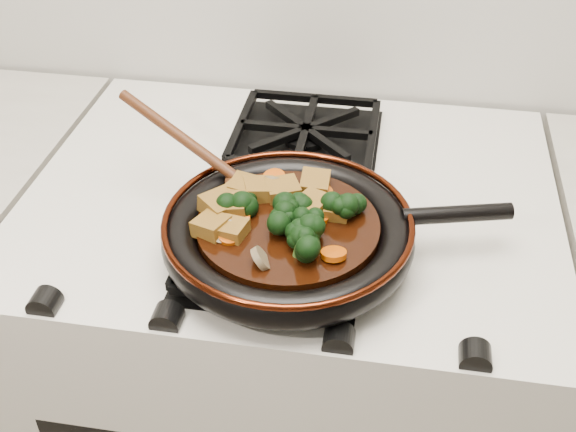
# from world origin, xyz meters

# --- Properties ---
(stove) EXTENTS (0.76, 0.60, 0.90)m
(stove) POSITION_xyz_m (0.00, 1.69, 0.45)
(stove) COLOR beige
(stove) RESTS_ON ground
(burner_grate_front) EXTENTS (0.23, 0.23, 0.03)m
(burner_grate_front) POSITION_xyz_m (0.00, 1.55, 0.91)
(burner_grate_front) COLOR black
(burner_grate_front) RESTS_ON stove
(burner_grate_back) EXTENTS (0.23, 0.23, 0.03)m
(burner_grate_back) POSITION_xyz_m (0.00, 1.83, 0.91)
(burner_grate_back) COLOR black
(burner_grate_back) RESTS_ON stove
(skillet) EXTENTS (0.43, 0.32, 0.05)m
(skillet) POSITION_xyz_m (0.02, 1.54, 0.94)
(skillet) COLOR black
(skillet) RESTS_ON burner_grate_front
(braising_sauce) EXTENTS (0.23, 0.23, 0.02)m
(braising_sauce) POSITION_xyz_m (0.02, 1.54, 0.95)
(braising_sauce) COLOR black
(braising_sauce) RESTS_ON skillet
(tofu_cube_0) EXTENTS (0.05, 0.06, 0.03)m
(tofu_cube_0) POSITION_xyz_m (0.05, 1.57, 0.97)
(tofu_cube_0) COLOR brown
(tofu_cube_0) RESTS_ON braising_sauce
(tofu_cube_1) EXTENTS (0.06, 0.06, 0.03)m
(tofu_cube_1) POSITION_xyz_m (-0.07, 1.56, 0.97)
(tofu_cube_1) COLOR brown
(tofu_cube_1) RESTS_ON braising_sauce
(tofu_cube_2) EXTENTS (0.05, 0.05, 0.03)m
(tofu_cube_2) POSITION_xyz_m (-0.07, 1.51, 0.97)
(tofu_cube_2) COLOR brown
(tofu_cube_2) RESTS_ON braising_sauce
(tofu_cube_3) EXTENTS (0.05, 0.04, 0.03)m
(tofu_cube_3) POSITION_xyz_m (-0.06, 1.55, 0.97)
(tofu_cube_3) COLOR brown
(tofu_cube_3) RESTS_ON braising_sauce
(tofu_cube_4) EXTENTS (0.04, 0.04, 0.03)m
(tofu_cube_4) POSITION_xyz_m (0.04, 1.62, 0.97)
(tofu_cube_4) COLOR brown
(tofu_cube_4) RESTS_ON braising_sauce
(tofu_cube_5) EXTENTS (0.05, 0.05, 0.03)m
(tofu_cube_5) POSITION_xyz_m (-0.05, 1.58, 0.97)
(tofu_cube_5) COLOR brown
(tofu_cube_5) RESTS_ON braising_sauce
(tofu_cube_6) EXTENTS (0.05, 0.05, 0.02)m
(tofu_cube_6) POSITION_xyz_m (0.00, 1.60, 0.97)
(tofu_cube_6) COLOR brown
(tofu_cube_6) RESTS_ON braising_sauce
(tofu_cube_7) EXTENTS (0.04, 0.04, 0.02)m
(tofu_cube_7) POSITION_xyz_m (-0.04, 1.51, 0.97)
(tofu_cube_7) COLOR brown
(tofu_cube_7) RESTS_ON braising_sauce
(tofu_cube_8) EXTENTS (0.05, 0.05, 0.03)m
(tofu_cube_8) POSITION_xyz_m (-0.03, 1.60, 0.97)
(tofu_cube_8) COLOR brown
(tofu_cube_8) RESTS_ON braising_sauce
(tofu_cube_9) EXTENTS (0.04, 0.05, 0.03)m
(tofu_cube_9) POSITION_xyz_m (-0.05, 1.60, 0.97)
(tofu_cube_9) COLOR brown
(tofu_cube_9) RESTS_ON braising_sauce
(tofu_cube_10) EXTENTS (0.03, 0.04, 0.02)m
(tofu_cube_10) POSITION_xyz_m (0.08, 1.57, 0.97)
(tofu_cube_10) COLOR brown
(tofu_cube_10) RESTS_ON braising_sauce
(broccoli_floret_0) EXTENTS (0.09, 0.09, 0.07)m
(broccoli_floret_0) POSITION_xyz_m (0.09, 1.57, 0.97)
(broccoli_floret_0) COLOR black
(broccoli_floret_0) RESTS_ON braising_sauce
(broccoli_floret_1) EXTENTS (0.08, 0.08, 0.07)m
(broccoli_floret_1) POSITION_xyz_m (0.03, 1.53, 0.97)
(broccoli_floret_1) COLOR black
(broccoli_floret_1) RESTS_ON braising_sauce
(broccoli_floret_2) EXTENTS (0.06, 0.06, 0.05)m
(broccoli_floret_2) POSITION_xyz_m (0.05, 1.50, 0.97)
(broccoli_floret_2) COLOR black
(broccoli_floret_2) RESTS_ON braising_sauce
(broccoli_floret_3) EXTENTS (0.08, 0.08, 0.07)m
(broccoli_floret_3) POSITION_xyz_m (0.04, 1.48, 0.97)
(broccoli_floret_3) COLOR black
(broccoli_floret_3) RESTS_ON braising_sauce
(broccoli_floret_4) EXTENTS (0.08, 0.08, 0.07)m
(broccoli_floret_4) POSITION_xyz_m (0.03, 1.55, 0.97)
(broccoli_floret_4) COLOR black
(broccoli_floret_4) RESTS_ON braising_sauce
(broccoli_floret_5) EXTENTS (0.09, 0.08, 0.06)m
(broccoli_floret_5) POSITION_xyz_m (-0.05, 1.56, 0.97)
(broccoli_floret_5) COLOR black
(broccoli_floret_5) RESTS_ON braising_sauce
(broccoli_floret_6) EXTENTS (0.08, 0.09, 0.07)m
(broccoli_floret_6) POSITION_xyz_m (0.08, 1.57, 0.97)
(broccoli_floret_6) COLOR black
(broccoli_floret_6) RESTS_ON braising_sauce
(broccoli_floret_7) EXTENTS (0.07, 0.08, 0.07)m
(broccoli_floret_7) POSITION_xyz_m (0.05, 1.52, 0.97)
(broccoli_floret_7) COLOR black
(broccoli_floret_7) RESTS_ON braising_sauce
(carrot_coin_0) EXTENTS (0.03, 0.03, 0.02)m
(carrot_coin_0) POSITION_xyz_m (-0.01, 1.63, 0.96)
(carrot_coin_0) COLOR #B64405
(carrot_coin_0) RESTS_ON braising_sauce
(carrot_coin_1) EXTENTS (0.03, 0.03, 0.01)m
(carrot_coin_1) POSITION_xyz_m (0.08, 1.49, 0.96)
(carrot_coin_1) COLOR #B64405
(carrot_coin_1) RESTS_ON braising_sauce
(carrot_coin_2) EXTENTS (0.03, 0.03, 0.02)m
(carrot_coin_2) POSITION_xyz_m (0.05, 1.56, 0.96)
(carrot_coin_2) COLOR #B64405
(carrot_coin_2) RESTS_ON braising_sauce
(carrot_coin_3) EXTENTS (0.03, 0.03, 0.01)m
(carrot_coin_3) POSITION_xyz_m (-0.04, 1.50, 0.96)
(carrot_coin_3) COLOR #B64405
(carrot_coin_3) RESTS_ON braising_sauce
(carrot_coin_4) EXTENTS (0.03, 0.03, 0.02)m
(carrot_coin_4) POSITION_xyz_m (0.05, 1.61, 0.96)
(carrot_coin_4) COLOR #B64405
(carrot_coin_4) RESTS_ON braising_sauce
(carrot_coin_5) EXTENTS (0.03, 0.03, 0.02)m
(carrot_coin_5) POSITION_xyz_m (-0.04, 1.54, 0.96)
(carrot_coin_5) COLOR #B64405
(carrot_coin_5) RESTS_ON braising_sauce
(mushroom_slice_0) EXTENTS (0.03, 0.03, 0.02)m
(mushroom_slice_0) POSITION_xyz_m (-0.05, 1.51, 0.97)
(mushroom_slice_0) COLOR brown
(mushroom_slice_0) RESTS_ON braising_sauce
(mushroom_slice_1) EXTENTS (0.03, 0.04, 0.03)m
(mushroom_slice_1) POSITION_xyz_m (0.00, 1.46, 0.97)
(mushroom_slice_1) COLOR brown
(mushroom_slice_1) RESTS_ON braising_sauce
(mushroom_slice_2) EXTENTS (0.03, 0.03, 0.03)m
(mushroom_slice_2) POSITION_xyz_m (-0.01, 1.62, 0.97)
(mushroom_slice_2) COLOR brown
(mushroom_slice_2) RESTS_ON braising_sauce
(wooden_spoon) EXTENTS (0.14, 0.08, 0.22)m
(wooden_spoon) POSITION_xyz_m (-0.10, 1.63, 0.98)
(wooden_spoon) COLOR #45210E
(wooden_spoon) RESTS_ON braising_sauce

